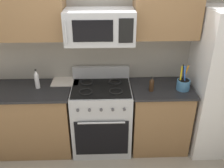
{
  "coord_description": "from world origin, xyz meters",
  "views": [
    {
      "loc": [
        0.04,
        -2.1,
        2.37
      ],
      "look_at": [
        0.14,
        0.55,
        1.03
      ],
      "focal_mm": 39.63,
      "sensor_mm": 36.0,
      "label": 1
    }
  ],
  "objects_px": {
    "range_oven": "(102,117)",
    "bottle_soy": "(152,85)",
    "microwave": "(100,27)",
    "cutting_board": "(66,81)",
    "bottle_vinegar": "(37,80)",
    "utensil_crock": "(183,84)"
  },
  "relations": [
    {
      "from": "range_oven",
      "to": "microwave",
      "type": "distance_m",
      "value": 1.21
    },
    {
      "from": "bottle_soy",
      "to": "range_oven",
      "type": "bearing_deg",
      "value": 171.51
    },
    {
      "from": "utensil_crock",
      "to": "bottle_vinegar",
      "type": "distance_m",
      "value": 1.83
    },
    {
      "from": "microwave",
      "to": "cutting_board",
      "type": "relative_size",
      "value": 2.23
    },
    {
      "from": "utensil_crock",
      "to": "range_oven",
      "type": "bearing_deg",
      "value": 176.2
    },
    {
      "from": "bottle_vinegar",
      "to": "bottle_soy",
      "type": "bearing_deg",
      "value": -5.22
    },
    {
      "from": "range_oven",
      "to": "microwave",
      "type": "relative_size",
      "value": 1.39
    },
    {
      "from": "cutting_board",
      "to": "bottle_soy",
      "type": "height_order",
      "value": "bottle_soy"
    },
    {
      "from": "utensil_crock",
      "to": "bottle_vinegar",
      "type": "relative_size",
      "value": 1.32
    },
    {
      "from": "utensil_crock",
      "to": "bottle_vinegar",
      "type": "height_order",
      "value": "utensil_crock"
    },
    {
      "from": "range_oven",
      "to": "bottle_vinegar",
      "type": "relative_size",
      "value": 4.31
    },
    {
      "from": "utensil_crock",
      "to": "bottle_soy",
      "type": "distance_m",
      "value": 0.4
    },
    {
      "from": "range_oven",
      "to": "bottle_soy",
      "type": "relative_size",
      "value": 5.73
    },
    {
      "from": "microwave",
      "to": "bottle_soy",
      "type": "xyz_separation_m",
      "value": [
        0.62,
        -0.12,
        -0.69
      ]
    },
    {
      "from": "utensil_crock",
      "to": "bottle_soy",
      "type": "xyz_separation_m",
      "value": [
        -0.4,
        -0.02,
        0.01
      ]
    },
    {
      "from": "cutting_board",
      "to": "range_oven",
      "type": "bearing_deg",
      "value": -22.1
    },
    {
      "from": "microwave",
      "to": "utensil_crock",
      "type": "relative_size",
      "value": 2.35
    },
    {
      "from": "range_oven",
      "to": "bottle_vinegar",
      "type": "height_order",
      "value": "bottle_vinegar"
    },
    {
      "from": "range_oven",
      "to": "bottle_soy",
      "type": "height_order",
      "value": "bottle_soy"
    },
    {
      "from": "utensil_crock",
      "to": "cutting_board",
      "type": "bearing_deg",
      "value": 170.14
    },
    {
      "from": "microwave",
      "to": "bottle_vinegar",
      "type": "height_order",
      "value": "microwave"
    },
    {
      "from": "range_oven",
      "to": "cutting_board",
      "type": "xyz_separation_m",
      "value": [
        -0.47,
        0.19,
        0.44
      ]
    }
  ]
}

